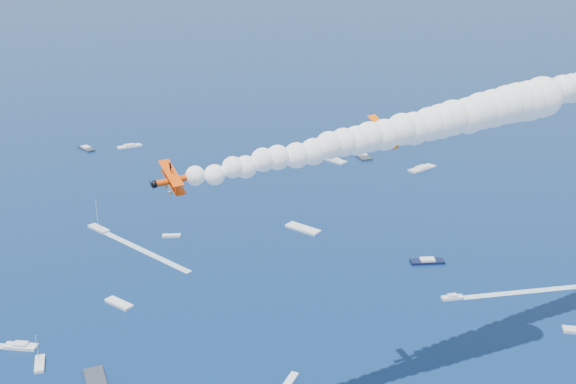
# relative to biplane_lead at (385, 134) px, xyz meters

# --- Properties ---
(biplane_lead) EXTENTS (10.54, 11.07, 7.38)m
(biplane_lead) POSITION_rel_biplane_lead_xyz_m (0.00, 0.00, 0.00)
(biplane_lead) COLOR #FF6105
(biplane_trail) EXTENTS (10.03, 10.73, 6.38)m
(biplane_trail) POSITION_rel_biplane_lead_xyz_m (-27.83, -23.37, -1.37)
(biplane_trail) COLOR #FA4505
(smoke_trail_lead) EXTENTS (72.45, 70.16, 12.45)m
(smoke_trail_lead) POSITION_rel_biplane_lead_xyz_m (27.24, 20.68, 2.64)
(smoke_trail_lead) COLOR white
(smoke_trail_trail) EXTENTS (72.37, 68.16, 12.45)m
(smoke_trail_trail) POSITION_rel_biplane_lead_xyz_m (0.38, -4.04, 1.27)
(smoke_trail_trail) COLOR white
(spectator_boats) EXTENTS (247.31, 176.13, 0.70)m
(spectator_boats) POSITION_rel_biplane_lead_xyz_m (-13.50, 79.74, -54.53)
(spectator_boats) COLOR white
(spectator_boats) RESTS_ON ground
(boat_wakes) EXTENTS (214.82, 98.59, 0.04)m
(boat_wakes) POSITION_rel_biplane_lead_xyz_m (-12.39, 51.67, -54.85)
(boat_wakes) COLOR white
(boat_wakes) RESTS_ON ground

